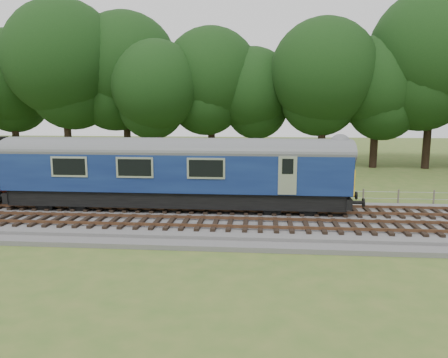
{
  "coord_description": "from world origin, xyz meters",
  "views": [
    {
      "loc": [
        0.01,
        -21.17,
        5.86
      ],
      "look_at": [
        -1.94,
        1.4,
        2.0
      ],
      "focal_mm": 35.0,
      "sensor_mm": 36.0,
      "label": 1
    }
  ],
  "objects": [
    {
      "name": "ground",
      "position": [
        0.0,
        0.0,
        0.0
      ],
      "size": [
        120.0,
        120.0,
        0.0
      ],
      "primitive_type": "plane",
      "color": "#406224",
      "rests_on": "ground"
    },
    {
      "name": "ballast",
      "position": [
        0.0,
        0.0,
        0.17
      ],
      "size": [
        70.0,
        7.0,
        0.35
      ],
      "primitive_type": "cube",
      "color": "#4C4C4F",
      "rests_on": "ground"
    },
    {
      "name": "track_north",
      "position": [
        0.0,
        1.4,
        0.42
      ],
      "size": [
        67.2,
        2.4,
        0.21
      ],
      "color": "black",
      "rests_on": "ballast"
    },
    {
      "name": "track_south",
      "position": [
        0.0,
        -1.6,
        0.42
      ],
      "size": [
        67.2,
        2.4,
        0.21
      ],
      "color": "black",
      "rests_on": "ballast"
    },
    {
      "name": "fence",
      "position": [
        0.0,
        4.5,
        0.0
      ],
      "size": [
        64.0,
        0.12,
        1.0
      ],
      "primitive_type": null,
      "color": "#6B6054",
      "rests_on": "ground"
    },
    {
      "name": "tree_line",
      "position": [
        0.0,
        22.0,
        0.0
      ],
      "size": [
        70.0,
        8.0,
        18.0
      ],
      "primitive_type": null,
      "color": "black",
      "rests_on": "ground"
    },
    {
      "name": "dmu_railcar",
      "position": [
        -4.5,
        1.4,
        2.61
      ],
      "size": [
        18.05,
        2.86,
        3.88
      ],
      "color": "black",
      "rests_on": "ground"
    }
  ]
}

